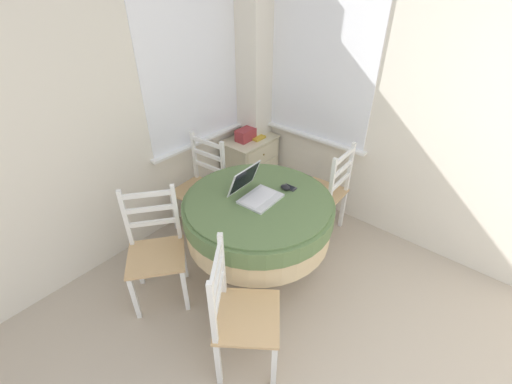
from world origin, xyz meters
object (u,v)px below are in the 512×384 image
(computer_mouse, at_px, (285,187))
(dining_chair_near_right_window, at_px, (325,193))
(dining_chair_camera_near, at_px, (240,314))
(book_on_cabinet, at_px, (255,136))
(laptop, at_px, (255,192))
(dining_chair_left_flank, at_px, (156,251))
(round_dining_table, at_px, (258,215))
(storage_box, at_px, (246,135))
(corner_cabinet, at_px, (250,166))
(cell_phone, at_px, (290,187))
(dining_chair_near_back_window, at_px, (201,188))

(computer_mouse, bearing_deg, dining_chair_near_right_window, -6.63)
(dining_chair_camera_near, bearing_deg, book_on_cabinet, 38.23)
(computer_mouse, bearing_deg, laptop, 153.64)
(dining_chair_left_flank, bearing_deg, round_dining_table, -31.64)
(laptop, xyz_separation_m, storage_box, (0.85, 0.85, -0.07))
(round_dining_table, distance_m, corner_cabinet, 1.29)
(cell_phone, relative_size, book_on_cabinet, 0.55)
(computer_mouse, xyz_separation_m, storage_box, (0.61, 0.97, -0.04))
(dining_chair_near_back_window, xyz_separation_m, dining_chair_near_right_window, (0.69, -0.96, 0.00))
(computer_mouse, xyz_separation_m, dining_chair_camera_near, (-0.94, -0.36, -0.32))
(cell_phone, height_order, dining_chair_camera_near, dining_chair_camera_near)
(dining_chair_camera_near, distance_m, storage_box, 2.06)
(laptop, bearing_deg, book_on_cabinet, 40.72)
(round_dining_table, bearing_deg, dining_chair_near_right_window, -10.01)
(dining_chair_near_back_window, xyz_separation_m, book_on_cabinet, (0.84, 0.04, 0.23))
(laptop, relative_size, dining_chair_near_back_window, 0.36)
(cell_phone, relative_size, storage_box, 0.52)
(laptop, relative_size, corner_cabinet, 0.51)
(round_dining_table, xyz_separation_m, cell_phone, (0.28, -0.09, 0.16))
(computer_mouse, bearing_deg, cell_phone, -17.03)
(corner_cabinet, bearing_deg, laptop, -136.93)
(dining_chair_near_back_window, height_order, dining_chair_camera_near, same)
(computer_mouse, relative_size, dining_chair_near_back_window, 0.09)
(storage_box, relative_size, book_on_cabinet, 1.06)
(dining_chair_near_right_window, relative_size, dining_chair_camera_near, 1.00)
(computer_mouse, xyz_separation_m, dining_chair_near_right_window, (0.57, -0.07, -0.32))
(computer_mouse, height_order, dining_chair_camera_near, dining_chair_camera_near)
(dining_chair_near_right_window, height_order, storage_box, dining_chair_near_right_window)
(storage_box, bearing_deg, round_dining_table, -133.62)
(corner_cabinet, bearing_deg, storage_box, 164.56)
(dining_chair_left_flank, relative_size, corner_cabinet, 1.40)
(cell_phone, xyz_separation_m, book_on_cabinet, (0.68, 0.95, -0.07))
(computer_mouse, height_order, corner_cabinet, computer_mouse)
(computer_mouse, bearing_deg, book_on_cabinet, 52.60)
(computer_mouse, xyz_separation_m, dining_chair_near_back_window, (-0.12, 0.90, -0.32))
(computer_mouse, distance_m, dining_chair_left_flank, 1.11)
(round_dining_table, xyz_separation_m, dining_chair_left_flank, (-0.69, 0.43, -0.15))
(dining_chair_left_flank, xyz_separation_m, storage_box, (1.54, 0.47, 0.28))
(round_dining_table, relative_size, computer_mouse, 14.21)
(cell_phone, xyz_separation_m, dining_chair_near_back_window, (-0.16, 0.91, -0.30))
(computer_mouse, relative_size, dining_chair_near_right_window, 0.09)
(dining_chair_camera_near, bearing_deg, round_dining_table, 32.48)
(corner_cabinet, distance_m, book_on_cabinet, 0.35)
(dining_chair_camera_near, height_order, storage_box, dining_chair_camera_near)
(computer_mouse, relative_size, corner_cabinet, 0.12)
(round_dining_table, xyz_separation_m, dining_chair_near_back_window, (0.12, 0.82, -0.15))
(laptop, xyz_separation_m, cell_phone, (0.28, -0.13, -0.05))
(dining_chair_camera_near, relative_size, book_on_cabinet, 4.69)
(laptop, bearing_deg, computer_mouse, -26.36)
(round_dining_table, relative_size, laptop, 3.45)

